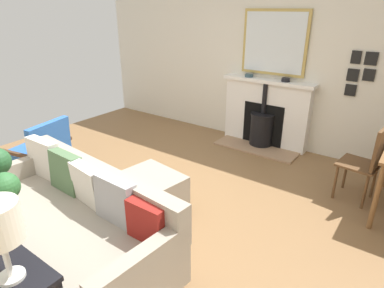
% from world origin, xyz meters
% --- Properties ---
extents(ground_plane, '(5.34, 6.38, 0.01)m').
position_xyz_m(ground_plane, '(0.00, 0.00, -0.00)').
color(ground_plane, olive).
extents(wall_left, '(0.12, 6.38, 2.77)m').
position_xyz_m(wall_left, '(-2.67, 0.00, 1.39)').
color(wall_left, silver).
rests_on(wall_left, ground).
extents(fireplace, '(0.60, 1.43, 1.05)m').
position_xyz_m(fireplace, '(-2.48, 0.17, 0.46)').
color(fireplace, '#9E7A5B').
rests_on(fireplace, ground).
extents(mirror_over_mantel, '(0.04, 0.99, 0.93)m').
position_xyz_m(mirror_over_mantel, '(-2.58, 0.17, 1.58)').
color(mirror_over_mantel, tan).
extents(mantel_bowl_near, '(0.13, 0.13, 0.04)m').
position_xyz_m(mantel_bowl_near, '(-2.49, -0.15, 1.08)').
color(mantel_bowl_near, '#334C56').
rests_on(mantel_bowl_near, fireplace).
extents(mantel_bowl_far, '(0.13, 0.13, 0.05)m').
position_xyz_m(mantel_bowl_far, '(-2.49, 0.44, 1.09)').
color(mantel_bowl_far, black).
rests_on(mantel_bowl_far, fireplace).
extents(sofa, '(1.01, 2.12, 0.84)m').
position_xyz_m(sofa, '(0.87, -0.08, 0.36)').
color(sofa, '#B2B2B7').
rests_on(sofa, ground).
extents(ottoman, '(0.63, 0.72, 0.40)m').
position_xyz_m(ottoman, '(-0.08, -0.04, 0.25)').
color(ottoman, '#B2B2B7').
rests_on(ottoman, ground).
extents(armchair_accent, '(0.77, 0.69, 0.80)m').
position_xyz_m(armchair_accent, '(0.23, -1.59, 0.46)').
color(armchair_accent, '#4C3321').
rests_on(armchair_accent, ground).
extents(dining_chair_near_fireplace, '(0.45, 0.45, 0.91)m').
position_xyz_m(dining_chair_near_fireplace, '(-1.59, 1.79, 0.53)').
color(dining_chair_near_fireplace, brown).
rests_on(dining_chair_near_fireplace, ground).
extents(photo_gallery_row, '(0.02, 0.33, 0.59)m').
position_xyz_m(photo_gallery_row, '(-2.59, 1.38, 1.29)').
color(photo_gallery_row, black).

